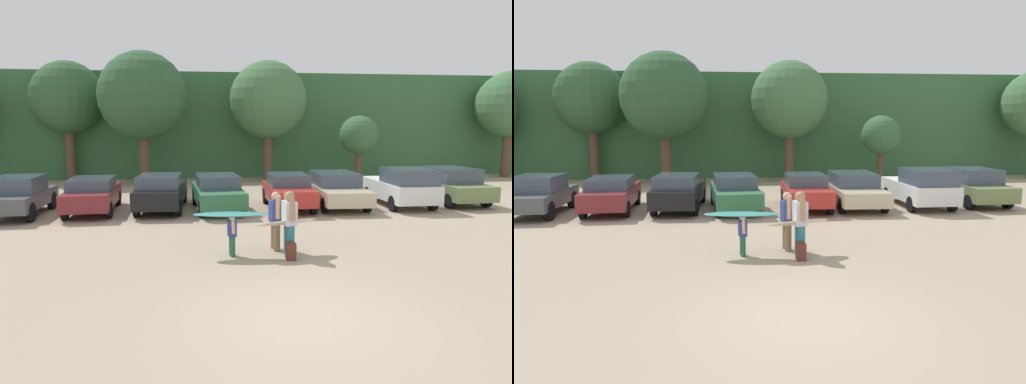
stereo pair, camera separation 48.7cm
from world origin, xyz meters
The scene contains 20 objects.
ground_plane centered at (0.00, 0.00, 0.00)m, with size 120.00×120.00×0.00m, color tan.
hillside_ridge centered at (0.00, 28.62, 3.41)m, with size 108.00×12.00×6.83m, color #38663D.
tree_center centered at (-9.71, 21.91, 5.06)m, with size 4.39×4.39×7.30m.
tree_far_right centered at (-4.99, 19.55, 5.08)m, with size 5.01×5.01×7.62m.
tree_center_left centered at (2.36, 20.47, 4.95)m, with size 4.68×4.68×7.32m.
tree_ridge_back centered at (7.87, 19.66, 2.82)m, with size 2.36×2.36×4.04m.
parked_car_dark_gray centered at (-8.80, 10.80, 0.80)m, with size 1.85×4.05×1.54m.
parked_car_maroon centered at (-6.14, 11.17, 0.75)m, with size 1.95×4.36×1.40m.
parked_car_black centered at (-3.45, 11.37, 0.78)m, with size 1.96×4.76×1.50m.
parked_car_forest_green centered at (-1.16, 11.08, 0.77)m, with size 2.14×4.49×1.45m.
parked_car_red centered at (1.79, 11.04, 0.77)m, with size 1.84×4.07×1.45m.
parked_car_champagne centered at (3.96, 11.45, 0.75)m, with size 2.02×4.77×1.45m.
parked_car_white centered at (6.74, 10.95, 0.86)m, with size 1.92×4.18×1.69m.
parked_car_olive_green centered at (9.31, 11.60, 0.81)m, with size 2.10×4.41×1.59m.
person_adult centered at (0.47, 4.13, 0.99)m, with size 0.37×0.74×1.75m.
person_child centered at (-1.07, 4.25, 0.64)m, with size 0.24×0.53×1.14m.
person_companion centered at (0.19, 4.73, 0.93)m, with size 0.35×0.70×1.65m.
surfboard_cream centered at (0.41, 4.15, 0.90)m, with size 1.88×1.03×0.27m.
surfboard_teal centered at (-1.10, 4.33, 1.13)m, with size 2.04×0.71×0.09m.
backpack_dropped centered at (0.43, 3.72, 0.22)m, with size 0.24×0.34×0.45m.
Camera 2 is at (-1.45, -7.83, 3.51)m, focal length 32.42 mm.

